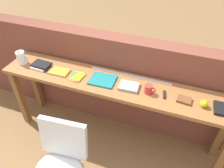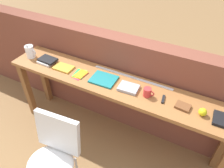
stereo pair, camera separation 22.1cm
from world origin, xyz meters
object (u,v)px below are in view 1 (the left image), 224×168
(chair_white_moulded, at_px, (60,160))
(pitcher_white, at_px, (21,57))
(book_open_centre, at_px, (103,80))
(sports_ball_small, at_px, (204,104))
(pamphlet_pile_colourful, at_px, (77,77))
(book_repair_rightmost, at_px, (224,109))
(book_stack_leftmost, at_px, (41,65))
(leather_journal_brown, at_px, (184,100))
(magazine_cycling, at_px, (59,71))
(mug, at_px, (149,89))
(multitool_folded, at_px, (164,95))

(chair_white_moulded, height_order, pitcher_white, pitcher_white)
(book_open_centre, distance_m, sports_ball_small, 1.00)
(book_open_centre, height_order, sports_ball_small, sports_ball_small)
(pamphlet_pile_colourful, distance_m, book_repair_rightmost, 1.46)
(book_stack_leftmost, relative_size, book_open_centre, 0.81)
(leather_journal_brown, bearing_deg, pamphlet_pile_colourful, -173.48)
(chair_white_moulded, bearing_deg, magazine_cycling, 117.67)
(book_open_centre, bearing_deg, pamphlet_pile_colourful, -174.80)
(book_open_centre, bearing_deg, magazine_cycling, -179.24)
(pitcher_white, height_order, mug, pitcher_white)
(chair_white_moulded, relative_size, sports_ball_small, 12.49)
(magazine_cycling, distance_m, pamphlet_pile_colourful, 0.23)
(book_stack_leftmost, height_order, sports_ball_small, sports_ball_small)
(book_open_centre, relative_size, sports_ball_small, 3.70)
(multitool_folded, bearing_deg, book_repair_rightmost, -2.01)
(book_open_centre, relative_size, leather_journal_brown, 2.03)
(pitcher_white, height_order, sports_ball_small, pitcher_white)
(multitool_folded, xyz_separation_m, book_repair_rightmost, (0.54, -0.02, 0.01))
(pamphlet_pile_colourful, bearing_deg, leather_journal_brown, 0.90)
(book_stack_leftmost, xyz_separation_m, sports_ball_small, (1.75, -0.02, 0.01))
(book_stack_leftmost, distance_m, sports_ball_small, 1.75)
(pamphlet_pile_colourful, xyz_separation_m, book_open_centre, (0.28, 0.03, 0.00))
(magazine_cycling, distance_m, book_repair_rightmost, 1.69)
(pitcher_white, relative_size, book_repair_rightmost, 1.02)
(multitool_folded, bearing_deg, chair_white_moulded, -133.58)
(pitcher_white, bearing_deg, book_stack_leftmost, 0.89)
(multitool_folded, height_order, sports_ball_small, sports_ball_small)
(sports_ball_small, bearing_deg, chair_white_moulded, -145.61)
(chair_white_moulded, xyz_separation_m, pamphlet_pile_colourful, (-0.17, 0.75, 0.36))
(book_stack_leftmost, bearing_deg, pitcher_white, -179.11)
(book_stack_leftmost, relative_size, leather_journal_brown, 1.64)
(chair_white_moulded, bearing_deg, book_stack_leftmost, 129.49)
(chair_white_moulded, distance_m, sports_ball_small, 1.40)
(mug, bearing_deg, book_stack_leftmost, 179.62)
(book_open_centre, xyz_separation_m, sports_ball_small, (1.00, -0.03, 0.03))
(mug, distance_m, leather_journal_brown, 0.34)
(book_stack_leftmost, height_order, multitool_folded, book_stack_leftmost)
(mug, xyz_separation_m, leather_journal_brown, (0.34, 0.00, -0.03))
(magazine_cycling, xyz_separation_m, mug, (0.99, 0.00, 0.04))
(magazine_cycling, xyz_separation_m, leather_journal_brown, (1.34, 0.01, 0.00))
(magazine_cycling, height_order, sports_ball_small, sports_ball_small)
(pitcher_white, relative_size, leather_journal_brown, 1.41)
(mug, bearing_deg, multitool_folded, 6.23)
(chair_white_moulded, height_order, book_repair_rightmost, book_repair_rightmost)
(mug, xyz_separation_m, sports_ball_small, (0.51, -0.01, -0.01))
(pitcher_white, relative_size, book_open_centre, 0.70)
(book_repair_rightmost, bearing_deg, magazine_cycling, 177.97)
(pitcher_white, height_order, book_repair_rightmost, pitcher_white)
(mug, bearing_deg, leather_journal_brown, 0.45)
(mug, distance_m, multitool_folded, 0.16)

